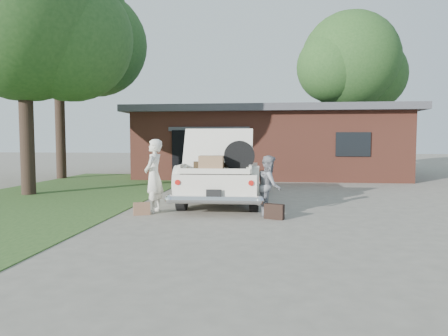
# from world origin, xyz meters

# --- Properties ---
(ground) EXTENTS (90.00, 90.00, 0.00)m
(ground) POSITION_xyz_m (0.00, 0.00, 0.00)
(ground) COLOR gray
(ground) RESTS_ON ground
(grass_strip) EXTENTS (6.00, 16.00, 0.02)m
(grass_strip) POSITION_xyz_m (-5.50, 3.00, 0.01)
(grass_strip) COLOR #2D4C1E
(grass_strip) RESTS_ON ground
(house) EXTENTS (12.80, 7.80, 3.30)m
(house) POSITION_xyz_m (0.98, 11.47, 1.67)
(house) COLOR brown
(house) RESTS_ON ground
(tree_left) EXTENTS (6.31, 5.49, 8.50)m
(tree_left) POSITION_xyz_m (-6.60, 3.12, 5.51)
(tree_left) COLOR #38281E
(tree_left) RESTS_ON ground
(tree_back) EXTENTS (7.39, 6.42, 10.23)m
(tree_back) POSITION_xyz_m (-8.39, 8.49, 6.72)
(tree_back) COLOR #38281E
(tree_back) RESTS_ON ground
(tree_right) EXTENTS (6.51, 5.66, 9.20)m
(tree_right) POSITION_xyz_m (5.79, 15.27, 6.09)
(tree_right) COLOR #38281E
(tree_right) RESTS_ON ground
(sedan) EXTENTS (2.21, 5.35, 2.07)m
(sedan) POSITION_xyz_m (-0.23, 2.55, 0.78)
(sedan) COLOR beige
(sedan) RESTS_ON ground
(woman_left) EXTENTS (0.47, 0.68, 1.80)m
(woman_left) POSITION_xyz_m (-1.72, 0.51, 0.90)
(woman_left) COLOR silver
(woman_left) RESTS_ON ground
(woman_right) EXTENTS (0.56, 0.71, 1.42)m
(woman_right) POSITION_xyz_m (1.09, 0.45, 0.71)
(woman_right) COLOR gray
(woman_right) RESTS_ON ground
(suitcase_left) EXTENTS (0.41, 0.27, 0.30)m
(suitcase_left) POSITION_xyz_m (-1.91, 0.13, 0.15)
(suitcase_left) COLOR #8F6348
(suitcase_left) RESTS_ON ground
(suitcase_right) EXTENTS (0.47, 0.30, 0.34)m
(suitcase_right) POSITION_xyz_m (1.20, -0.02, 0.17)
(suitcase_right) COLOR black
(suitcase_right) RESTS_ON ground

